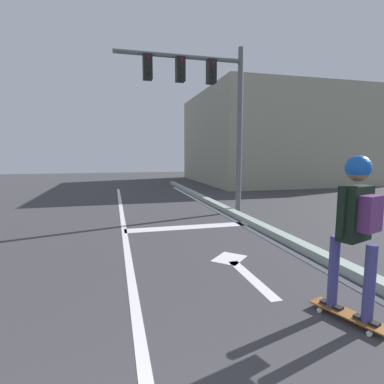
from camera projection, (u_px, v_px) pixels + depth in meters
The scene contains 10 objects.
lane_line_center at pixel (127, 249), 5.59m from camera, with size 0.12×20.00×0.01m, color silver.
lane_line_curbside at pixel (267, 238), 6.31m from camera, with size 0.12×20.00×0.01m, color silver.
stop_bar at pixel (188, 227), 7.29m from camera, with size 3.03×0.40×0.01m, color silver.
lane_arrow_stem at pixel (251, 278), 4.29m from camera, with size 0.16×1.40×0.01m, color silver.
lane_arrow_head at pixel (229, 258), 5.11m from camera, with size 0.56×0.44×0.01m, color silver.
curb_strip at pixel (278, 235), 6.36m from camera, with size 0.24×24.00×0.14m, color #94A599.
skateboard at pixel (348, 315), 3.20m from camera, with size 0.46×0.81×0.08m.
skater at pixel (357, 216), 3.05m from camera, with size 0.44×0.61×1.68m.
traffic_signal_mast at pixel (205, 94), 8.51m from camera, with size 3.66×0.34×4.81m.
building_block at pixel (275, 139), 19.46m from camera, with size 9.92×9.18×5.46m, color #999981.
Camera 1 is at (0.25, 0.46, 1.77)m, focal length 28.12 mm.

